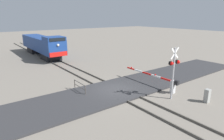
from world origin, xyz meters
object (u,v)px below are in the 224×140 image
crossing_signal (174,67)px  guard_railing (80,86)px  locomotive (42,45)px  crossing_gate (164,82)px  utility_cabinet (207,96)px

crossing_signal → guard_railing: crossing_signal is taller
crossing_signal → locomotive: bearing=96.2°
locomotive → crossing_signal: size_ratio=3.33×
crossing_signal → guard_railing: (-5.42, 5.87, -2.12)m
crossing_signal → crossing_gate: size_ratio=0.65×
locomotive → crossing_gate: locomotive is taller
crossing_signal → utility_cabinet: size_ratio=3.94×
locomotive → utility_cabinet: locomotive is taller
locomotive → utility_cabinet: (4.37, -26.42, -1.38)m
crossing_gate → utility_cabinet: (0.56, -3.83, -0.26)m
locomotive → utility_cabinet: size_ratio=13.13×
crossing_gate → locomotive: bearing=99.6°
crossing_gate → guard_railing: size_ratio=3.19×
utility_cabinet → locomotive: bearing=99.4°
guard_railing → crossing_gate: bearing=-32.2°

